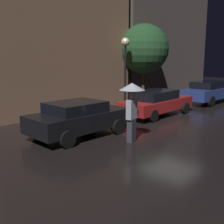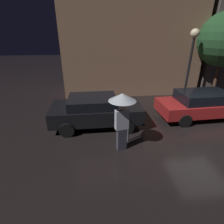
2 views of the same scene
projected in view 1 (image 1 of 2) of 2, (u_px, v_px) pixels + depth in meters
name	position (u px, v px, depth m)	size (l,w,h in m)	color
ground_plane	(173.00, 122.00, 13.61)	(60.00, 60.00, 0.00)	black
building_facade_left	(55.00, 34.00, 15.75)	(9.00, 3.00, 8.71)	#8C664C
building_facade_right	(159.00, 40.00, 22.54)	(9.80, 3.00, 8.77)	#564C47
parked_car_black	(78.00, 118.00, 11.01)	(4.07, 2.06, 1.38)	black
parked_car_red	(156.00, 102.00, 14.95)	(4.73, 1.98, 1.35)	maroon
parked_car_blue	(209.00, 91.00, 18.99)	(4.63, 1.93, 1.47)	navy
pedestrian_with_umbrella	(132.00, 99.00, 10.07)	(0.93, 0.93, 2.18)	#383842
parking_meter	(128.00, 119.00, 10.79)	(0.12, 0.10, 1.21)	#4C5154
street_lamp_near	(125.00, 56.00, 16.35)	(0.49, 0.49, 4.18)	black
street_tree	(144.00, 49.00, 18.10)	(3.19, 3.19, 5.18)	#473323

